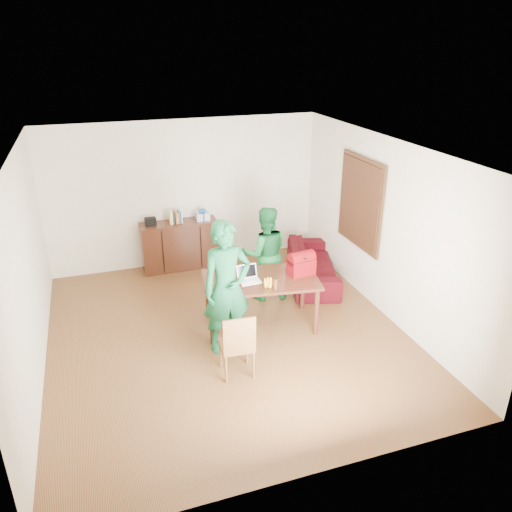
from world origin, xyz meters
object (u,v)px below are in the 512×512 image
object	(u,v)px
person_near	(227,288)
person_far	(265,253)
table	(260,285)
bottle	(275,283)
chair	(237,356)
red_bag	(301,266)
sofa	(313,264)
laptop	(250,279)

from	to	relation	value
person_near	person_far	world-z (taller)	person_near
table	bottle	size ratio (longest dim) A/B	10.48
chair	bottle	bearing A→B (deg)	44.20
red_bag	sofa	world-z (taller)	red_bag
bottle	laptop	bearing A→B (deg)	130.43
person_near	laptop	xyz separation A→B (m)	(0.44, 0.37, -0.11)
laptop	bottle	distance (m)	0.42
table	sofa	bearing A→B (deg)	49.45
person_near	sofa	bearing A→B (deg)	31.68
person_near	laptop	bearing A→B (deg)	32.96
person_near	person_far	distance (m)	1.59
table	laptop	xyz separation A→B (m)	(-0.18, -0.05, 0.14)
chair	laptop	size ratio (longest dim) A/B	2.97
person_near	person_far	bearing A→B (deg)	44.56
laptop	sofa	xyz separation A→B (m)	(1.58, 1.25, -0.54)
chair	person_near	distance (m)	0.91
person_near	bottle	world-z (taller)	person_near
chair	sofa	bearing A→B (deg)	50.33
red_bag	bottle	bearing A→B (deg)	-158.37
person_far	laptop	distance (m)	1.03
chair	laptop	xyz separation A→B (m)	(0.49, 0.98, 0.56)
table	sofa	distance (m)	1.89
chair	person_far	size ratio (longest dim) A/B	0.58
person_far	bottle	xyz separation A→B (m)	(-0.27, -1.19, 0.08)
chair	red_bag	bearing A→B (deg)	40.34
person_far	red_bag	size ratio (longest dim) A/B	4.07
bottle	person_far	bearing A→B (deg)	77.02
person_far	sofa	size ratio (longest dim) A/B	0.81
person_near	red_bag	size ratio (longest dim) A/B	4.85
table	bottle	bearing A→B (deg)	-66.86
chair	sofa	distance (m)	3.05
red_bag	laptop	bearing A→B (deg)	170.50
table	person_far	distance (m)	0.91
table	laptop	distance (m)	0.23
bottle	sofa	distance (m)	2.13
table	sofa	world-z (taller)	table
laptop	red_bag	xyz separation A→B (m)	(0.79, -0.01, 0.10)
table	person_far	bearing A→B (deg)	74.87
red_bag	chair	bearing A→B (deg)	-151.94
bottle	table	bearing A→B (deg)	104.32
person_near	sofa	xyz separation A→B (m)	(2.02, 1.62, -0.65)
chair	sofa	world-z (taller)	chair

